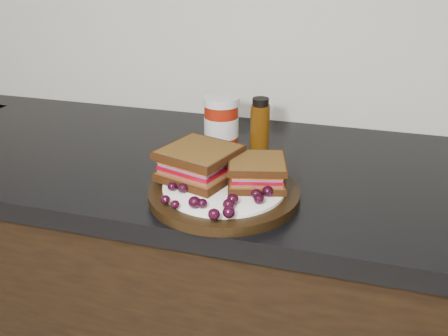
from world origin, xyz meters
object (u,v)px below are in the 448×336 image
Objects in this scene: plate at (224,193)px; sandwich_left at (199,163)px; condiment_jar at (221,123)px; oil_bottle at (260,124)px.

sandwich_left is at bearing 157.57° from plate.
condiment_jar is (-0.08, 0.24, 0.05)m from plate.
plate is 0.26m from oil_bottle.
condiment_jar reaches higher than plate.
oil_bottle is (0.01, 0.25, 0.05)m from plate.
condiment_jar is at bearing -173.19° from oil_bottle.
sandwich_left is 1.06× the size of oil_bottle.
condiment_jar is at bearing 107.98° from plate.
oil_bottle is at bearing 91.22° from sandwich_left.
sandwich_left reaches higher than plate.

